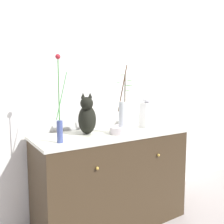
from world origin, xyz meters
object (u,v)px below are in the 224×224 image
at_px(bowl_porcelain, 123,130).
at_px(vase_glass_clear, 123,111).
at_px(vase_slim_green, 60,119).
at_px(jar_lidded_porcelain, 147,112).
at_px(sideboard, 112,179).
at_px(cat_sitting, 87,117).

distance_m(bowl_porcelain, vase_glass_clear, 0.16).
bearing_deg(bowl_porcelain, vase_slim_green, -177.37).
bearing_deg(bowl_porcelain, vase_glass_clear, 11.38).
relative_size(vase_slim_green, bowl_porcelain, 2.70).
bearing_deg(vase_glass_clear, bowl_porcelain, -168.62).
xyz_separation_m(bowl_porcelain, jar_lidded_porcelain, (0.36, 0.12, 0.12)).
bearing_deg(sideboard, cat_sitting, 164.52).
relative_size(vase_slim_green, jar_lidded_porcelain, 1.94).
relative_size(bowl_porcelain, vase_glass_clear, 0.44).
xyz_separation_m(bowl_porcelain, vase_glass_clear, (0.00, 0.00, 0.16)).
height_order(sideboard, vase_slim_green, vase_slim_green).
bearing_deg(cat_sitting, vase_slim_green, -150.83).
relative_size(cat_sitting, bowl_porcelain, 1.71).
distance_m(cat_sitting, bowl_porcelain, 0.33).
distance_m(sideboard, cat_sitting, 0.61).
bearing_deg(sideboard, vase_slim_green, -167.81).
distance_m(cat_sitting, jar_lidded_porcelain, 0.63).
bearing_deg(cat_sitting, sideboard, -15.48).
height_order(sideboard, cat_sitting, cat_sitting).
xyz_separation_m(cat_sitting, bowl_porcelain, (0.27, -0.14, -0.11)).
relative_size(vase_glass_clear, jar_lidded_porcelain, 1.62).
bearing_deg(vase_glass_clear, vase_slim_green, -177.35).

